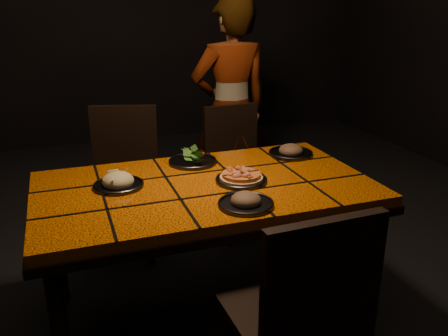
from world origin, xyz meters
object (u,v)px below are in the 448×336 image
object	(u,v)px
chair_far_right	(237,161)
chair_far_left	(124,171)
plate_pasta	(118,183)
diner	(231,110)
dining_table	(205,198)
plate_pizza	(241,178)
chair_near	(303,312)

from	to	relation	value
chair_far_right	chair_far_left	bearing A→B (deg)	177.26
plate_pasta	diner	bearing A→B (deg)	48.05
dining_table	plate_pasta	world-z (taller)	plate_pasta
plate_pizza	chair_far_right	bearing A→B (deg)	70.23
plate_pizza	chair_near	bearing A→B (deg)	-95.16
chair_far_left	plate_pasta	xyz separation A→B (m)	(-0.13, -0.80, 0.23)
plate_pizza	plate_pasta	world-z (taller)	plate_pasta
dining_table	chair_far_right	distance (m)	1.06
chair_far_left	chair_far_right	distance (m)	0.79
chair_far_right	plate_pizza	size ratio (longest dim) A/B	3.54
chair_far_left	diner	xyz separation A→B (m)	(0.84, 0.28, 0.27)
chair_far_right	plate_pizza	world-z (taller)	chair_far_right
dining_table	plate_pizza	bearing A→B (deg)	-11.64
chair_far_left	diner	size ratio (longest dim) A/B	0.58
plate_pasta	plate_pizza	bearing A→B (deg)	-12.72
chair_near	plate_pizza	bearing A→B (deg)	-97.30
dining_table	plate_pizza	world-z (taller)	plate_pizza
dining_table	chair_far_left	world-z (taller)	chair_far_left
dining_table	chair_near	xyz separation A→B (m)	(0.11, -0.81, -0.12)
chair_far_right	plate_pasta	xyz separation A→B (m)	(-0.92, -0.82, 0.26)
diner	plate_pizza	size ratio (longest dim) A/B	6.47
diner	dining_table	bearing A→B (deg)	62.31
dining_table	chair_far_right	size ratio (longest dim) A/B	1.81
chair_far_right	dining_table	bearing A→B (deg)	-123.94
chair_far_left	chair_far_right	bearing A→B (deg)	18.02
chair_far_right	diner	distance (m)	0.40
dining_table	diner	size ratio (longest dim) A/B	0.99
chair_near	chair_far_right	bearing A→B (deg)	-105.54
chair_near	diner	world-z (taller)	diner
chair_far_right	plate_pasta	world-z (taller)	chair_far_right
chair_near	plate_pasta	world-z (taller)	chair_near
dining_table	plate_pizza	size ratio (longest dim) A/B	6.41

